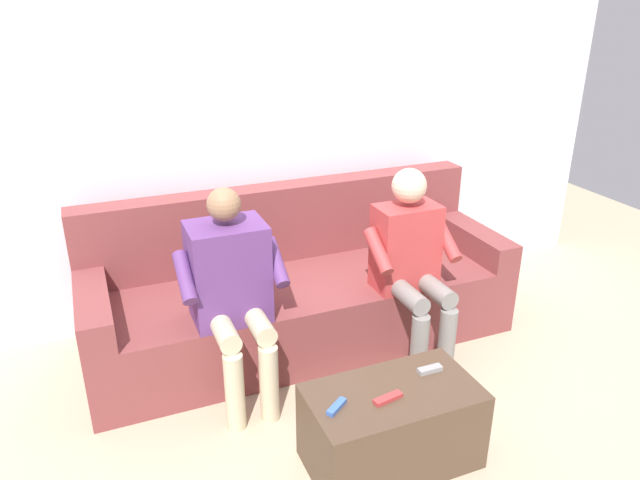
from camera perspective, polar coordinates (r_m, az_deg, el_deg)
ground_plane at (r=3.36m, az=2.72°, el=-15.16°), size 8.00×8.00×0.00m
back_wall at (r=3.90m, az=-5.10°, el=12.92°), size 5.22×0.06×2.79m
couch at (r=3.77m, az=-2.02°, el=-4.89°), size 2.59×0.88×0.92m
coffee_table at (r=2.91m, az=6.86°, el=-17.27°), size 0.79×0.44×0.40m
person_left_seated at (r=3.46m, az=8.72°, el=-1.66°), size 0.52×0.52×1.15m
person_right_seated at (r=3.13m, az=-8.47°, el=-4.17°), size 0.55×0.56×1.16m
remote_gray at (r=2.92m, az=10.47°, el=-12.09°), size 0.12×0.04×0.02m
remote_red at (r=2.73m, az=6.52°, el=-14.81°), size 0.14×0.06×0.02m
remote_blue at (r=2.66m, az=1.60°, el=-15.65°), size 0.12×0.10×0.02m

